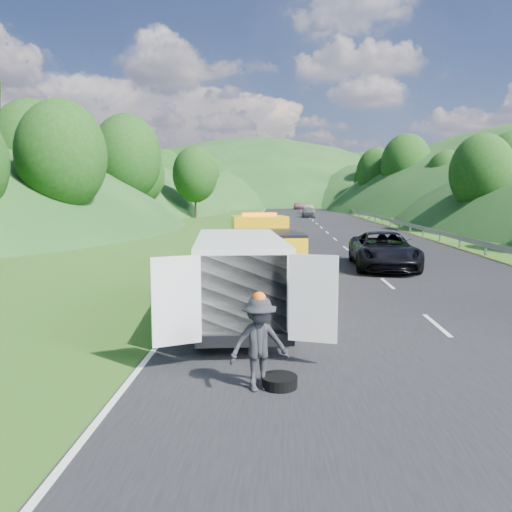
{
  "coord_description": "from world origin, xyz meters",
  "views": [
    {
      "loc": [
        -1.15,
        -14.94,
        3.49
      ],
      "look_at": [
        -1.94,
        2.04,
        1.3
      ],
      "focal_mm": 35.0,
      "sensor_mm": 36.0,
      "label": 1
    }
  ],
  "objects_px": {
    "woman": "(216,307)",
    "suitcase": "(168,288)",
    "tow_truck": "(263,248)",
    "spare_tire": "(279,388)",
    "worker": "(259,391)",
    "white_van": "(239,275)",
    "child": "(219,311)",
    "passing_suv": "(383,268)"
  },
  "relations": [
    {
      "from": "tow_truck",
      "to": "white_van",
      "type": "distance_m",
      "value": 6.93
    },
    {
      "from": "white_van",
      "to": "suitcase",
      "type": "xyz_separation_m",
      "value": [
        -2.62,
        3.32,
        -1.02
      ]
    },
    {
      "from": "spare_tire",
      "to": "worker",
      "type": "bearing_deg",
      "value": -157.07
    },
    {
      "from": "woman",
      "to": "passing_suv",
      "type": "distance_m",
      "value": 10.52
    },
    {
      "from": "worker",
      "to": "spare_tire",
      "type": "xyz_separation_m",
      "value": [
        0.35,
        0.15,
        0.0
      ]
    },
    {
      "from": "passing_suv",
      "to": "white_van",
      "type": "bearing_deg",
      "value": -116.85
    },
    {
      "from": "woman",
      "to": "suitcase",
      "type": "bearing_deg",
      "value": 36.2
    },
    {
      "from": "spare_tire",
      "to": "passing_suv",
      "type": "xyz_separation_m",
      "value": [
        4.77,
        14.32,
        0.0
      ]
    },
    {
      "from": "woman",
      "to": "worker",
      "type": "xyz_separation_m",
      "value": [
        1.57,
        -6.36,
        0.0
      ]
    },
    {
      "from": "child",
      "to": "passing_suv",
      "type": "relative_size",
      "value": 0.16
    },
    {
      "from": "worker",
      "to": "suitcase",
      "type": "xyz_separation_m",
      "value": [
        -3.33,
        7.69,
        0.31
      ]
    },
    {
      "from": "worker",
      "to": "child",
      "type": "bearing_deg",
      "value": 83.52
    },
    {
      "from": "woman",
      "to": "suitcase",
      "type": "relative_size",
      "value": 2.65
    },
    {
      "from": "tow_truck",
      "to": "suitcase",
      "type": "height_order",
      "value": "tow_truck"
    },
    {
      "from": "tow_truck",
      "to": "worker",
      "type": "height_order",
      "value": "tow_truck"
    },
    {
      "from": "white_van",
      "to": "spare_tire",
      "type": "bearing_deg",
      "value": -82.7
    },
    {
      "from": "worker",
      "to": "spare_tire",
      "type": "height_order",
      "value": "worker"
    },
    {
      "from": "white_van",
      "to": "suitcase",
      "type": "distance_m",
      "value": 4.35
    },
    {
      "from": "woman",
      "to": "child",
      "type": "xyz_separation_m",
      "value": [
        0.16,
        -0.46,
        0.0
      ]
    },
    {
      "from": "white_van",
      "to": "worker",
      "type": "distance_m",
      "value": 4.62
    },
    {
      "from": "white_van",
      "to": "spare_tire",
      "type": "distance_m",
      "value": 4.55
    },
    {
      "from": "tow_truck",
      "to": "passing_suv",
      "type": "height_order",
      "value": "tow_truck"
    },
    {
      "from": "worker",
      "to": "suitcase",
      "type": "distance_m",
      "value": 8.38
    },
    {
      "from": "child",
      "to": "suitcase",
      "type": "relative_size",
      "value": 1.55
    },
    {
      "from": "tow_truck",
      "to": "child",
      "type": "bearing_deg",
      "value": -111.65
    },
    {
      "from": "tow_truck",
      "to": "suitcase",
      "type": "bearing_deg",
      "value": -140.0
    },
    {
      "from": "white_van",
      "to": "woman",
      "type": "height_order",
      "value": "white_van"
    },
    {
      "from": "worker",
      "to": "passing_suv",
      "type": "bearing_deg",
      "value": 50.49
    },
    {
      "from": "woman",
      "to": "spare_tire",
      "type": "relative_size",
      "value": 2.48
    },
    {
      "from": "white_van",
      "to": "spare_tire",
      "type": "height_order",
      "value": "white_van"
    },
    {
      "from": "child",
      "to": "passing_suv",
      "type": "distance_m",
      "value": 10.79
    },
    {
      "from": "tow_truck",
      "to": "passing_suv",
      "type": "relative_size",
      "value": 1.08
    },
    {
      "from": "suitcase",
      "to": "passing_suv",
      "type": "height_order",
      "value": "passing_suv"
    },
    {
      "from": "worker",
      "to": "woman",
      "type": "bearing_deg",
      "value": 83.89
    },
    {
      "from": "white_van",
      "to": "tow_truck",
      "type": "bearing_deg",
      "value": 79.82
    },
    {
      "from": "suitcase",
      "to": "woman",
      "type": "bearing_deg",
      "value": -37.22
    },
    {
      "from": "worker",
      "to": "spare_tire",
      "type": "bearing_deg",
      "value": 2.93
    },
    {
      "from": "spare_tire",
      "to": "suitcase",
      "type": "bearing_deg",
      "value": 116.02
    },
    {
      "from": "white_van",
      "to": "passing_suv",
      "type": "relative_size",
      "value": 1.16
    },
    {
      "from": "woman",
      "to": "suitcase",
      "type": "xyz_separation_m",
      "value": [
        -1.75,
        1.33,
        0.31
      ]
    },
    {
      "from": "child",
      "to": "spare_tire",
      "type": "relative_size",
      "value": 1.45
    },
    {
      "from": "child",
      "to": "passing_suv",
      "type": "height_order",
      "value": "passing_suv"
    }
  ]
}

